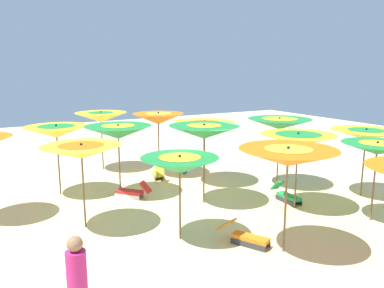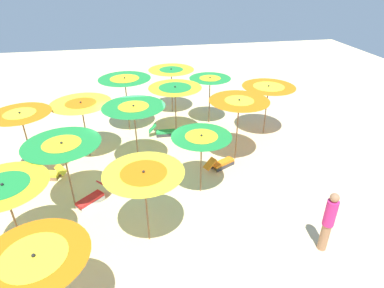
{
  "view_description": "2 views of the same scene",
  "coord_description": "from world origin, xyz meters",
  "px_view_note": "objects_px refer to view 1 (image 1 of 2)",
  "views": [
    {
      "loc": [
        5.88,
        10.15,
        4.24
      ],
      "look_at": [
        -0.91,
        -2.06,
        1.48
      ],
      "focal_mm": 36.03,
      "sensor_mm": 36.0,
      "label": 1
    },
    {
      "loc": [
        10.49,
        0.13,
        6.86
      ],
      "look_at": [
        0.03,
        2.09,
        0.9
      ],
      "focal_mm": 30.45,
      "sensor_mm": 36.0,
      "label": 2
    }
  ],
  "objects_px": {
    "beach_umbrella_1": "(81,151)",
    "lounger_0": "(158,174)",
    "beach_umbrella_7": "(204,132)",
    "beach_umbrella_13": "(279,124)",
    "beach_umbrella_14": "(366,135)",
    "lounger_3": "(132,192)",
    "beach_umbrella_5": "(56,132)",
    "beach_umbrella_12": "(205,127)",
    "beach_umbrella_10": "(101,117)",
    "beach_ball": "(184,170)",
    "beach_umbrella_6": "(118,132)",
    "lounger_2": "(287,195)",
    "lounger_1": "(246,236)",
    "beach_umbrella_8": "(298,140)",
    "beach_umbrella_11": "(158,119)",
    "beach_umbrella_2": "(180,165)",
    "beach_umbrella_3": "(288,157)"
  },
  "relations": [
    {
      "from": "beach_umbrella_11",
      "to": "lounger_3",
      "type": "xyz_separation_m",
      "value": [
        1.96,
        2.15,
        -2.07
      ]
    },
    {
      "from": "beach_umbrella_2",
      "to": "beach_umbrella_14",
      "type": "height_order",
      "value": "beach_umbrella_14"
    },
    {
      "from": "beach_umbrella_1",
      "to": "beach_umbrella_7",
      "type": "bearing_deg",
      "value": -178.18
    },
    {
      "from": "beach_umbrella_1",
      "to": "beach_ball",
      "type": "bearing_deg",
      "value": -144.5
    },
    {
      "from": "beach_umbrella_11",
      "to": "beach_umbrella_6",
      "type": "bearing_deg",
      "value": 36.82
    },
    {
      "from": "lounger_3",
      "to": "beach_umbrella_14",
      "type": "bearing_deg",
      "value": -159.6
    },
    {
      "from": "beach_umbrella_14",
      "to": "lounger_0",
      "type": "height_order",
      "value": "beach_umbrella_14"
    },
    {
      "from": "beach_umbrella_14",
      "to": "lounger_3",
      "type": "relative_size",
      "value": 2.03
    },
    {
      "from": "beach_umbrella_5",
      "to": "lounger_3",
      "type": "distance_m",
      "value": 3.21
    },
    {
      "from": "beach_umbrella_5",
      "to": "lounger_3",
      "type": "xyz_separation_m",
      "value": [
        -2.01,
        1.55,
        -1.97
      ]
    },
    {
      "from": "beach_umbrella_1",
      "to": "beach_ball",
      "type": "xyz_separation_m",
      "value": [
        -4.88,
        -3.48,
        -1.96
      ]
    },
    {
      "from": "beach_umbrella_5",
      "to": "beach_umbrella_11",
      "type": "bearing_deg",
      "value": -171.42
    },
    {
      "from": "lounger_1",
      "to": "beach_umbrella_8",
      "type": "bearing_deg",
      "value": 87.28
    },
    {
      "from": "beach_umbrella_6",
      "to": "beach_umbrella_12",
      "type": "relative_size",
      "value": 1.03
    },
    {
      "from": "lounger_1",
      "to": "lounger_3",
      "type": "distance_m",
      "value": 4.79
    },
    {
      "from": "beach_umbrella_1",
      "to": "beach_umbrella_12",
      "type": "height_order",
      "value": "beach_umbrella_12"
    },
    {
      "from": "beach_umbrella_7",
      "to": "beach_umbrella_13",
      "type": "bearing_deg",
      "value": -175.05
    },
    {
      "from": "lounger_1",
      "to": "lounger_2",
      "type": "xyz_separation_m",
      "value": [
        -3.02,
        -1.85,
        0.0
      ]
    },
    {
      "from": "beach_umbrella_13",
      "to": "lounger_0",
      "type": "relative_size",
      "value": 2.16
    },
    {
      "from": "beach_umbrella_3",
      "to": "lounger_2",
      "type": "relative_size",
      "value": 2.1
    },
    {
      "from": "beach_umbrella_3",
      "to": "beach_umbrella_11",
      "type": "height_order",
      "value": "beach_umbrella_11"
    },
    {
      "from": "beach_umbrella_14",
      "to": "beach_ball",
      "type": "distance_m",
      "value": 6.92
    },
    {
      "from": "beach_umbrella_8",
      "to": "beach_umbrella_13",
      "type": "distance_m",
      "value": 2.32
    },
    {
      "from": "beach_umbrella_1",
      "to": "lounger_0",
      "type": "distance_m",
      "value": 5.28
    },
    {
      "from": "beach_umbrella_13",
      "to": "beach_umbrella_8",
      "type": "bearing_deg",
      "value": 62.04
    },
    {
      "from": "beach_umbrella_6",
      "to": "beach_umbrella_2",
      "type": "bearing_deg",
      "value": 92.49
    },
    {
      "from": "beach_umbrella_12",
      "to": "beach_umbrella_10",
      "type": "bearing_deg",
      "value": -53.45
    },
    {
      "from": "beach_umbrella_3",
      "to": "beach_umbrella_7",
      "type": "xyz_separation_m",
      "value": [
        -0.08,
        -3.8,
        0.02
      ]
    },
    {
      "from": "beach_umbrella_7",
      "to": "beach_umbrella_6",
      "type": "bearing_deg",
      "value": -45.22
    },
    {
      "from": "lounger_0",
      "to": "lounger_2",
      "type": "height_order",
      "value": "lounger_0"
    },
    {
      "from": "beach_umbrella_1",
      "to": "beach_umbrella_3",
      "type": "relative_size",
      "value": 0.92
    },
    {
      "from": "beach_umbrella_5",
      "to": "beach_umbrella_14",
      "type": "distance_m",
      "value": 10.24
    },
    {
      "from": "beach_umbrella_2",
      "to": "beach_ball",
      "type": "relative_size",
      "value": 7.57
    },
    {
      "from": "beach_umbrella_7",
      "to": "lounger_3",
      "type": "relative_size",
      "value": 2.25
    },
    {
      "from": "lounger_0",
      "to": "beach_umbrella_2",
      "type": "bearing_deg",
      "value": 178.03
    },
    {
      "from": "lounger_0",
      "to": "lounger_2",
      "type": "bearing_deg",
      "value": -133.39
    },
    {
      "from": "beach_umbrella_1",
      "to": "beach_umbrella_6",
      "type": "xyz_separation_m",
      "value": [
        -1.73,
        -2.21,
        0.05
      ]
    },
    {
      "from": "beach_umbrella_5",
      "to": "beach_umbrella_8",
      "type": "bearing_deg",
      "value": 141.17
    },
    {
      "from": "lounger_0",
      "to": "lounger_2",
      "type": "relative_size",
      "value": 0.97
    },
    {
      "from": "beach_umbrella_8",
      "to": "lounger_2",
      "type": "distance_m",
      "value": 2.02
    },
    {
      "from": "lounger_2",
      "to": "lounger_0",
      "type": "bearing_deg",
      "value": -147.87
    },
    {
      "from": "beach_umbrella_13",
      "to": "beach_umbrella_14",
      "type": "xyz_separation_m",
      "value": [
        -1.73,
        2.25,
        -0.2
      ]
    },
    {
      "from": "beach_umbrella_13",
      "to": "beach_umbrella_11",
      "type": "bearing_deg",
      "value": -47.2
    },
    {
      "from": "lounger_0",
      "to": "beach_ball",
      "type": "xyz_separation_m",
      "value": [
        -1.24,
        -0.17,
        -0.06
      ]
    },
    {
      "from": "beach_umbrella_2",
      "to": "lounger_3",
      "type": "height_order",
      "value": "beach_umbrella_2"
    },
    {
      "from": "beach_umbrella_6",
      "to": "lounger_2",
      "type": "height_order",
      "value": "beach_umbrella_6"
    },
    {
      "from": "beach_umbrella_5",
      "to": "lounger_0",
      "type": "relative_size",
      "value": 2.07
    },
    {
      "from": "beach_umbrella_2",
      "to": "lounger_3",
      "type": "relative_size",
      "value": 1.92
    },
    {
      "from": "beach_umbrella_3",
      "to": "lounger_1",
      "type": "bearing_deg",
      "value": -53.8
    },
    {
      "from": "beach_umbrella_1",
      "to": "beach_umbrella_5",
      "type": "xyz_separation_m",
      "value": [
        0.05,
        -3.24,
        0.07
      ]
    }
  ]
}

